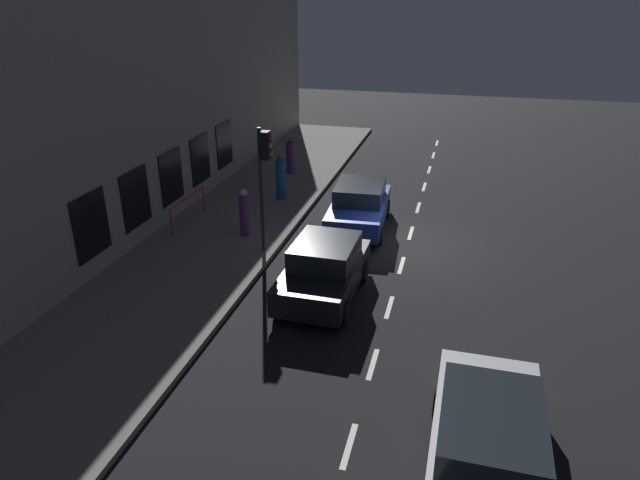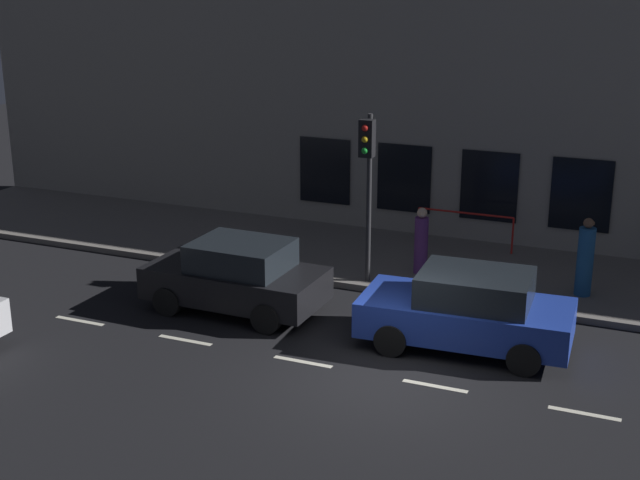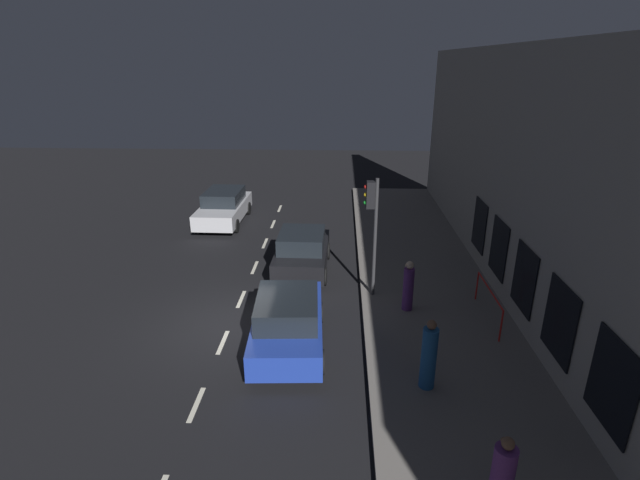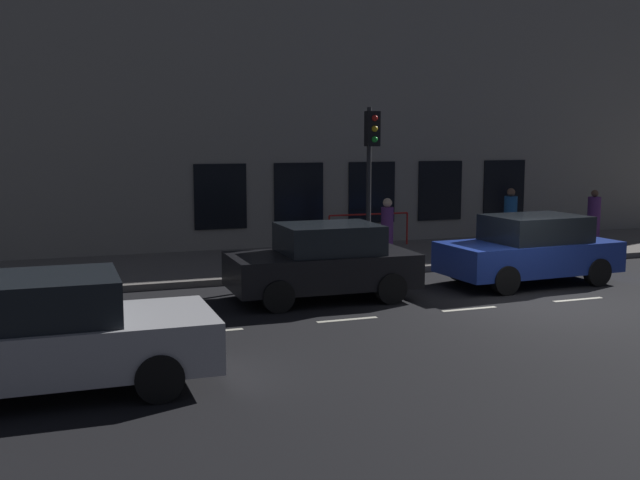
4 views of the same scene
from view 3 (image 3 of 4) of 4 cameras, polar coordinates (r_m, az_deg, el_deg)
ground_plane at (r=14.83m, az=-10.64°, el=-9.85°), size 60.00×60.00×0.00m
sidewalk at (r=14.74m, az=14.13°, el=-10.02°), size 4.50×32.00×0.15m
building_facade at (r=14.03m, az=25.80°, el=4.25°), size 0.65×32.00×7.95m
lane_centre_line at (r=14.01m, az=-11.55°, el=-11.89°), size 0.12×27.20×0.01m
traffic_light at (r=15.01m, az=6.24°, el=3.29°), size 0.46×0.32×3.93m
parked_car_0 at (r=13.20m, az=-3.86°, el=-9.66°), size 2.11×4.18×1.58m
parked_car_1 at (r=17.76m, az=-2.15°, el=-1.36°), size 2.00×3.88×1.58m
parked_car_2 at (r=23.67m, az=-11.43°, el=3.92°), size 2.03×4.57×1.58m
pedestrian_0 at (r=14.99m, az=10.51°, el=-5.55°), size 0.42×0.42×1.62m
pedestrian_1 at (r=11.71m, az=12.88°, el=-13.42°), size 0.45×0.45×1.79m
pedestrian_2 at (r=9.39m, az=20.90°, el=-25.23°), size 0.53×0.53×1.62m
red_railing at (r=15.08m, az=19.58°, el=-6.37°), size 0.05×2.55×0.97m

